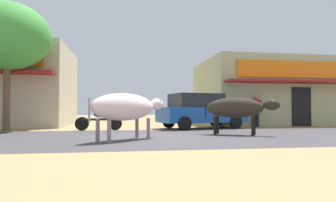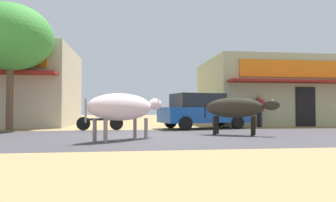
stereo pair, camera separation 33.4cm
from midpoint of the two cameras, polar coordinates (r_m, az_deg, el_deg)
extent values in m
plane|color=#A28556|center=(9.87, -3.96, -6.86)|extent=(80.00, 80.00, 0.00)
cube|color=#413D42|center=(9.87, -3.96, -6.85)|extent=(72.00, 6.59, 0.00)
cube|color=#B6AA90|center=(18.95, -27.34, 2.35)|extent=(6.85, 5.99, 4.31)
cube|color=#A7AB81|center=(20.03, 19.77, 1.50)|extent=(8.35, 5.99, 3.92)
cube|color=orange|center=(17.47, 24.34, 5.60)|extent=(6.68, 0.10, 0.90)
cube|color=maroon|center=(17.07, 25.06, 3.40)|extent=(8.01, 0.90, 0.12)
cube|color=black|center=(17.53, 25.21, -0.99)|extent=(1.10, 0.06, 2.10)
cylinder|color=brown|center=(14.42, -27.32, 0.67)|extent=(0.29, 0.29, 2.87)
ellipsoid|color=green|center=(14.74, -27.19, 10.77)|extent=(3.54, 3.54, 2.84)
cube|color=#184B9A|center=(14.30, 7.37, -2.62)|extent=(4.34, 2.67, 0.70)
cube|color=#1E2328|center=(14.16, 6.28, 0.08)|extent=(2.54, 2.11, 0.64)
cylinder|color=black|center=(15.73, 10.07, -3.79)|extent=(0.63, 0.31, 0.60)
cylinder|color=black|center=(14.23, 13.76, -4.00)|extent=(0.63, 0.31, 0.60)
cylinder|color=black|center=(14.56, 1.14, -3.99)|extent=(0.63, 0.31, 0.60)
cylinder|color=black|center=(12.93, 4.09, -4.29)|extent=(0.63, 0.31, 0.60)
cylinder|color=black|center=(13.32, -9.08, -4.23)|extent=(0.59, 0.09, 0.58)
cylinder|color=black|center=(13.40, -15.12, -4.18)|extent=(0.59, 0.09, 0.58)
cylinder|color=black|center=(13.33, -12.10, -3.44)|extent=(1.41, 0.14, 0.10)
ellipsoid|color=#1E4C99|center=(13.32, -11.88, -2.49)|extent=(0.57, 0.25, 0.28)
cylinder|color=black|center=(13.31, -9.37, -2.29)|extent=(0.06, 0.06, 0.60)
ellipsoid|color=silver|center=(8.79, -7.76, -1.13)|extent=(2.21, 2.03, 0.79)
ellipsoid|color=silver|center=(9.75, -1.47, -0.62)|extent=(0.61, 0.58, 0.36)
cone|color=beige|center=(9.86, -1.69, 0.42)|extent=(0.06, 0.06, 0.12)
cone|color=beige|center=(9.72, -0.84, 0.45)|extent=(0.06, 0.06, 0.12)
cylinder|color=gray|center=(9.49, -5.30, -5.13)|extent=(0.11, 0.11, 0.64)
cylinder|color=gray|center=(9.13, -3.16, -5.28)|extent=(0.11, 0.11, 0.64)
cylinder|color=gray|center=(8.56, -12.70, -5.48)|extent=(0.11, 0.11, 0.64)
cylinder|color=gray|center=(8.15, -10.66, -5.69)|extent=(0.11, 0.11, 0.64)
cylinder|color=gray|center=(8.07, -14.27, -1.77)|extent=(0.05, 0.05, 0.63)
ellipsoid|color=#2B261D|center=(10.90, 13.32, -1.24)|extent=(2.09, 1.58, 0.71)
ellipsoid|color=#2B261D|center=(10.79, 19.91, -0.71)|extent=(0.63, 0.52, 0.36)
cone|color=beige|center=(10.89, 20.19, 0.23)|extent=(0.06, 0.06, 0.12)
cone|color=beige|center=(10.69, 20.15, 0.27)|extent=(0.06, 0.06, 0.12)
cylinder|color=black|center=(11.08, 16.87, -4.50)|extent=(0.11, 0.11, 0.66)
cylinder|color=black|center=(10.60, 16.65, -4.64)|extent=(0.11, 0.11, 0.66)
cylinder|color=black|center=(11.27, 10.23, -4.50)|extent=(0.11, 0.11, 0.66)
cylinder|color=black|center=(10.80, 9.71, -4.63)|extent=(0.11, 0.11, 0.66)
cylinder|color=black|center=(11.11, 7.93, -1.79)|extent=(0.05, 0.05, 0.57)
cylinder|color=#262633|center=(16.22, 17.51, -3.29)|extent=(0.14, 0.14, 0.82)
cylinder|color=#262633|center=(16.05, 17.78, -3.31)|extent=(0.14, 0.14, 0.82)
cube|color=maroon|center=(16.13, 17.63, -0.81)|extent=(0.40, 0.26, 0.58)
sphere|color=tan|center=(16.14, 17.61, 0.61)|extent=(0.22, 0.22, 0.22)
cylinder|color=maroon|center=(16.37, 17.24, -0.73)|extent=(0.09, 0.09, 0.52)
cylinder|color=maroon|center=(15.89, 18.02, -0.69)|extent=(0.09, 0.09, 0.52)
camera|label=1|loc=(0.17, -89.18, -0.02)|focal=32.02mm
camera|label=2|loc=(0.17, 90.82, 0.02)|focal=32.02mm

